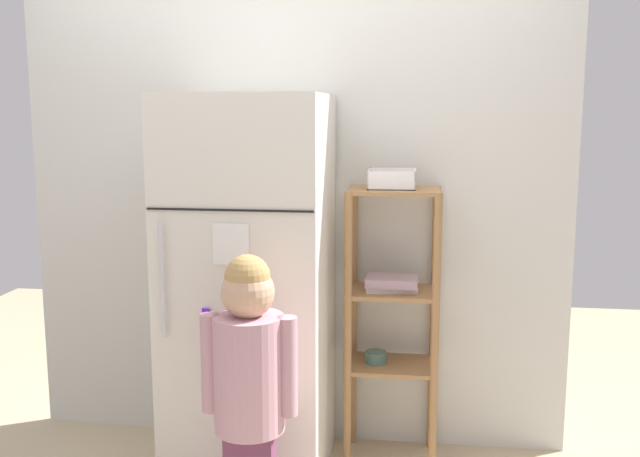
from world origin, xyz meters
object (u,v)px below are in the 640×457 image
(fruit_bin, at_px, (393,181))
(child_standing, at_px, (249,372))
(pantry_shelf_unit, at_px, (392,304))
(refrigerator, at_px, (250,288))

(fruit_bin, bearing_deg, child_standing, -122.66)
(child_standing, height_order, pantry_shelf_unit, pantry_shelf_unit)
(child_standing, relative_size, fruit_bin, 5.34)
(refrigerator, relative_size, fruit_bin, 8.09)
(pantry_shelf_unit, height_order, fruit_bin, fruit_bin)
(pantry_shelf_unit, bearing_deg, refrigerator, -163.71)
(child_standing, xyz_separation_m, pantry_shelf_unit, (0.49, 0.74, 0.07))
(refrigerator, bearing_deg, pantry_shelf_unit, 16.29)
(child_standing, distance_m, pantry_shelf_unit, 0.89)
(child_standing, bearing_deg, refrigerator, 102.29)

